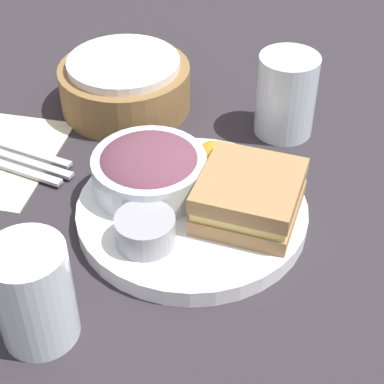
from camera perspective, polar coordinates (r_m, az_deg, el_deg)
ground_plane at (r=0.76m, az=-0.00°, el=-2.39°), size 4.00×4.00×0.00m
plate at (r=0.76m, az=-0.00°, el=-1.78°), size 0.27×0.27×0.02m
sandwich at (r=0.72m, az=5.06°, el=-0.59°), size 0.12×0.13×0.05m
salad_bowl at (r=0.76m, az=-3.82°, el=2.07°), size 0.14×0.14×0.06m
dressing_cup at (r=0.70m, az=-4.18°, el=-3.39°), size 0.07×0.07×0.03m
orange_wedge at (r=0.79m, az=1.82°, el=3.14°), size 0.04×0.04×0.04m
drink_glass at (r=0.89m, az=8.37°, el=8.52°), size 0.08×0.08×0.12m
bread_basket at (r=0.95m, az=-5.98°, el=9.48°), size 0.19×0.19×0.08m
napkin at (r=0.89m, az=-16.08°, el=2.91°), size 0.12×0.20×0.00m
knife at (r=0.88m, az=-16.14°, el=3.14°), size 0.20×0.06×0.01m
spoon at (r=0.90m, az=-15.44°, el=3.77°), size 0.17×0.05×0.01m
water_glass at (r=0.63m, az=-13.90°, el=-8.79°), size 0.08×0.08×0.11m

